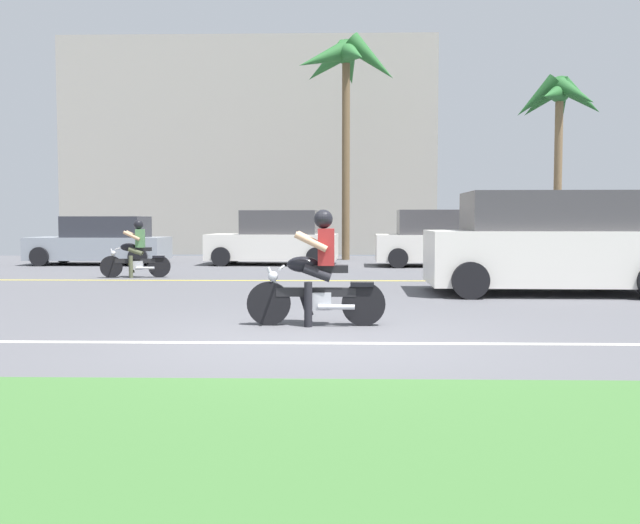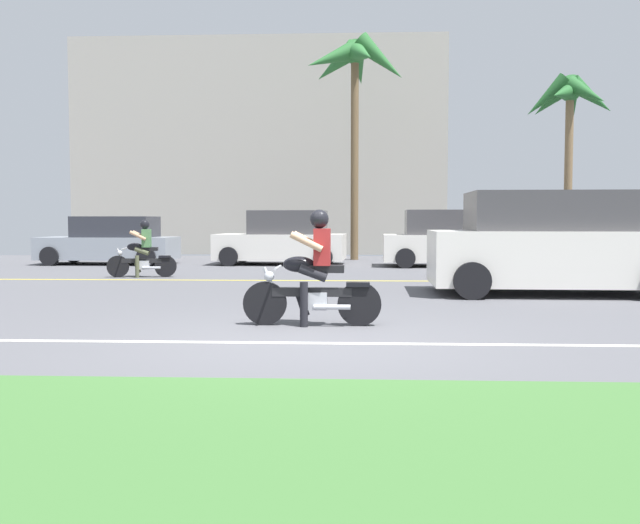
# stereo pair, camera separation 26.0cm
# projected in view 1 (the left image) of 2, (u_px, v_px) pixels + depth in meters

# --- Properties ---
(ground) EXTENTS (56.00, 30.00, 0.04)m
(ground) POSITION_uv_depth(u_px,v_px,m) (321.00, 308.00, 10.85)
(ground) COLOR #545459
(grass_median) EXTENTS (56.00, 3.80, 0.06)m
(grass_median) POSITION_uv_depth(u_px,v_px,m) (289.00, 464.00, 3.76)
(grass_median) COLOR #3D6B33
(grass_median) RESTS_ON ground
(lane_line_near) EXTENTS (50.40, 0.12, 0.01)m
(lane_line_near) POSITION_uv_depth(u_px,v_px,m) (314.00, 343.00, 7.60)
(lane_line_near) COLOR silver
(lane_line_near) RESTS_ON ground
(lane_line_far) EXTENTS (50.40, 0.12, 0.01)m
(lane_line_far) POSITION_uv_depth(u_px,v_px,m) (326.00, 281.00, 15.38)
(lane_line_far) COLOR yellow
(lane_line_far) RESTS_ON ground
(motorcyclist) EXTENTS (1.77, 0.58, 1.48)m
(motorcyclist) POSITION_uv_depth(u_px,v_px,m) (317.00, 277.00, 8.85)
(motorcyclist) COLOR black
(motorcyclist) RESTS_ON ground
(suv_nearby) EXTENTS (4.53, 2.30, 1.86)m
(suv_nearby) POSITION_uv_depth(u_px,v_px,m) (549.00, 244.00, 12.70)
(suv_nearby) COLOR white
(suv_nearby) RESTS_ON ground
(parked_car_0) EXTENTS (4.08, 1.93, 1.45)m
(parked_car_0) POSITION_uv_depth(u_px,v_px,m) (101.00, 242.00, 20.87)
(parked_car_0) COLOR #8C939E
(parked_car_0) RESTS_ON ground
(parked_car_1) EXTENTS (3.95, 2.22, 1.63)m
(parked_car_1) POSITION_uv_depth(u_px,v_px,m) (275.00, 240.00, 20.89)
(parked_car_1) COLOR white
(parked_car_1) RESTS_ON ground
(parked_car_2) EXTENTS (4.31, 2.04, 1.63)m
(parked_car_2) POSITION_uv_depth(u_px,v_px,m) (447.00, 240.00, 20.12)
(parked_car_2) COLOR white
(parked_car_2) RESTS_ON ground
(parked_car_3) EXTENTS (4.53, 2.05, 1.46)m
(parked_car_3) POSITION_uv_depth(u_px,v_px,m) (629.00, 243.00, 20.21)
(parked_car_3) COLOR #8C939E
(parked_car_3) RESTS_ON ground
(palm_tree_0) EXTENTS (3.62, 3.77, 7.53)m
(palm_tree_0) POSITION_uv_depth(u_px,v_px,m) (345.00, 69.00, 23.08)
(palm_tree_0) COLOR brown
(palm_tree_0) RESTS_ON ground
(palm_tree_1) EXTENTS (3.09, 3.00, 6.04)m
(palm_tree_1) POSITION_uv_depth(u_px,v_px,m) (558.00, 105.00, 22.37)
(palm_tree_1) COLOR brown
(palm_tree_1) RESTS_ON ground
(motorcyclist_distant) EXTENTS (1.61, 0.54, 1.35)m
(motorcyclist_distant) POSITION_uv_depth(u_px,v_px,m) (136.00, 253.00, 16.19)
(motorcyclist_distant) COLOR black
(motorcyclist_distant) RESTS_ON ground
(building_far) EXTENTS (14.66, 4.00, 8.42)m
(building_far) POSITION_uv_depth(u_px,v_px,m) (253.00, 150.00, 28.63)
(building_far) COLOR #A8A399
(building_far) RESTS_ON ground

